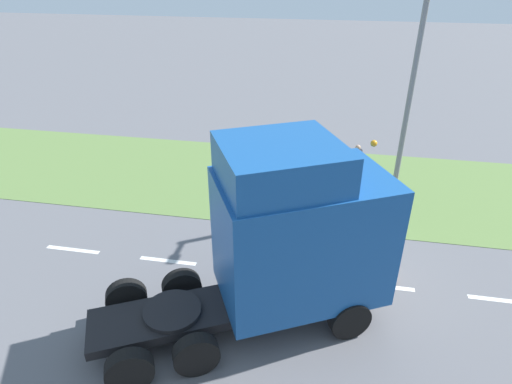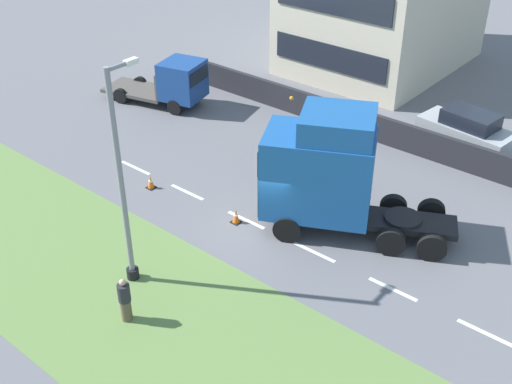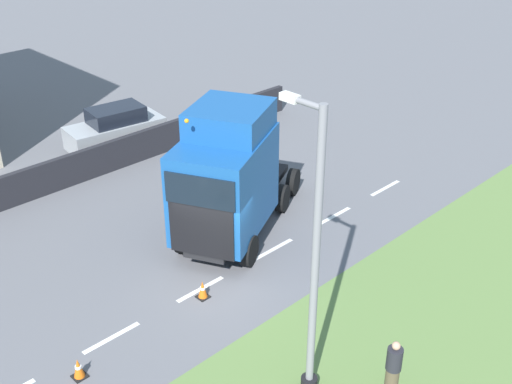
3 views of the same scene
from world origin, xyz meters
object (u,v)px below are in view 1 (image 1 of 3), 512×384
object	(u,v)px
lamp_post	(407,116)
traffic_cone_lead	(390,271)
lorry_cab	(291,236)
pedestrian	(356,164)

from	to	relation	value
lamp_post	traffic_cone_lead	size ratio (longest dim) A/B	13.04
lorry_cab	pedestrian	xyz separation A→B (m)	(-8.06, 1.87, -1.63)
lamp_post	pedestrian	world-z (taller)	lamp_post
pedestrian	lamp_post	bearing A→B (deg)	42.51
lorry_cab	pedestrian	bearing A→B (deg)	140.04
lamp_post	traffic_cone_lead	world-z (taller)	lamp_post
lamp_post	lorry_cab	bearing A→B (deg)	-26.52
pedestrian	traffic_cone_lead	distance (m)	6.29
lamp_post	traffic_cone_lead	xyz separation A→B (m)	(4.68, -0.52, -3.13)
lorry_cab	lamp_post	size ratio (longest dim) A/B	0.95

